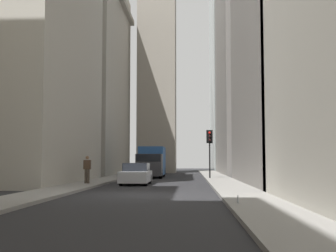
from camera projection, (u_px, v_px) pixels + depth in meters
ground_plane at (144, 195)px, 20.77m from camera, size 135.00×135.00×0.00m
sidewalk_right at (47, 193)px, 20.99m from camera, size 90.00×2.20×0.14m
sidewalk_left at (242, 194)px, 20.56m from camera, size 90.00×2.20×0.14m
building_left_far at (263, 45)px, 52.06m from camera, size 18.75×10.00×29.72m
building_left_midfar at (319, 8)px, 29.43m from camera, size 16.66×10.00×23.01m
building_right_midfar at (12, 11)px, 32.45m from camera, size 15.78×10.50×24.56m
building_right_far at (76, 76)px, 50.55m from camera, size 16.84×10.50×21.97m
church_spire at (157, 16)px, 59.83m from camera, size 5.34×5.34×39.57m
delivery_truck at (152, 162)px, 41.65m from camera, size 6.46×2.25×2.84m
sedan_silver at (136, 174)px, 29.61m from camera, size 4.30×1.78×1.42m
traffic_light_midblock at (210, 143)px, 37.44m from camera, size 0.43×0.52×3.97m
pedestrian at (87, 168)px, 28.44m from camera, size 0.26×0.44×1.73m
discarded_bottle at (238, 200)px, 15.23m from camera, size 0.07×0.07×0.27m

